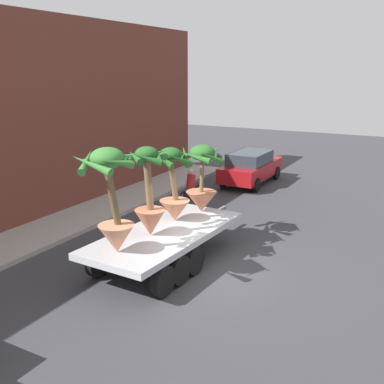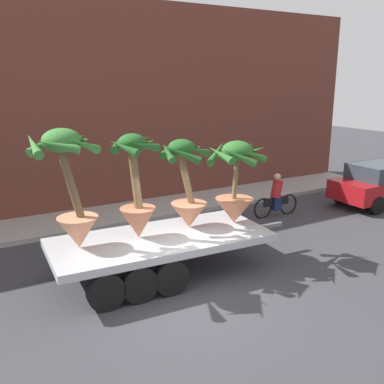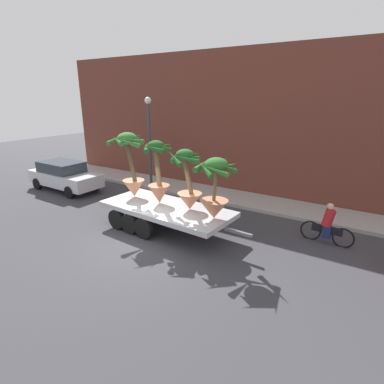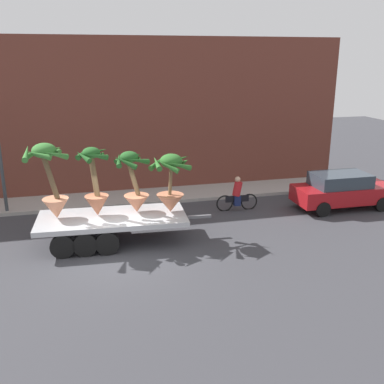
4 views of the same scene
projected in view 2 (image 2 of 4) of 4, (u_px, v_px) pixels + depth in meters
name	position (u px, v px, depth m)	size (l,w,h in m)	color
ground_plane	(189.00, 295.00, 9.51)	(60.00, 60.00, 0.00)	#38383D
sidewalk	(101.00, 217.00, 14.61)	(24.00, 2.20, 0.15)	#A39E99
building_facade	(80.00, 107.00, 15.12)	(24.00, 1.20, 7.32)	brown
flatbed_trailer	(151.00, 247.00, 10.24)	(6.27, 2.55, 0.98)	#B7BABF
potted_palm_rear	(235.00, 184.00, 11.02)	(1.58, 1.57, 2.15)	#C17251
potted_palm_middle	(70.00, 189.00, 9.20)	(1.51, 1.57, 2.67)	tan
potted_palm_front	(186.00, 189.00, 10.63)	(1.34, 1.31, 2.26)	#C17251
potted_palm_extra	(136.00, 194.00, 9.93)	(1.21, 1.29, 2.47)	#B26647
cyclist	(276.00, 197.00, 14.84)	(1.84, 0.36, 1.54)	black
parked_car	(384.00, 182.00, 16.30)	(4.34, 1.85, 1.58)	maroon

